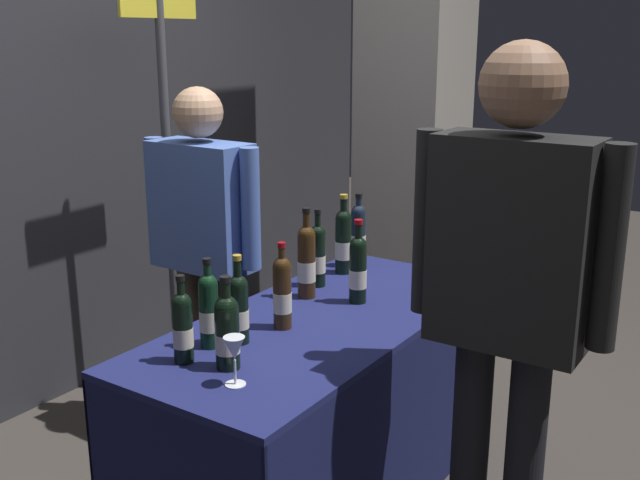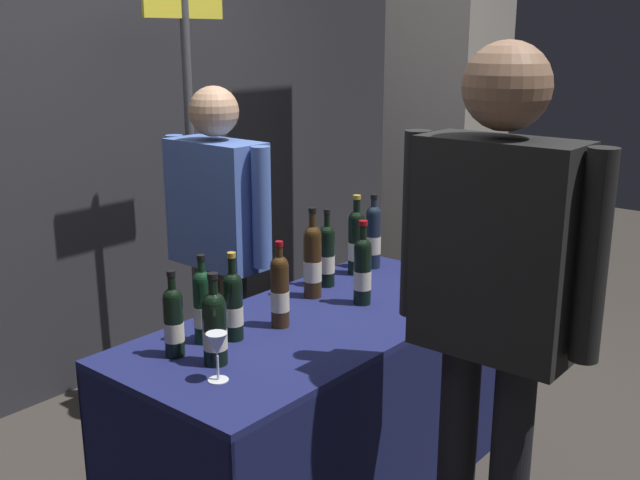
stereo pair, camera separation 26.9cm
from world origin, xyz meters
name	(u,v)px [view 1 (the left image)]	position (x,y,z in m)	size (l,w,h in m)	color
back_partition	(26,102)	(0.00, 1.64, 1.48)	(5.55, 0.12, 2.96)	#2D2D33
concrete_pillar	(416,51)	(1.80, 0.55, 1.69)	(0.52, 0.52, 3.38)	gray
tasting_table	(320,376)	(0.00, 0.00, 0.53)	(1.60, 0.72, 0.76)	#191E51
featured_wine_bottle	(183,326)	(-0.56, 0.15, 0.89)	(0.07, 0.07, 0.29)	black
display_bottle_0	(318,255)	(0.30, 0.21, 0.90)	(0.07, 0.07, 0.33)	black
display_bottle_1	(306,260)	(0.16, 0.17, 0.92)	(0.07, 0.07, 0.37)	#38230F
display_bottle_2	(209,310)	(-0.43, 0.16, 0.90)	(0.07, 0.07, 0.31)	black
display_bottle_3	(282,292)	(-0.15, 0.06, 0.90)	(0.07, 0.07, 0.32)	#38230F
display_bottle_4	(227,331)	(-0.52, 0.00, 0.89)	(0.08, 0.08, 0.30)	black
display_bottle_5	(239,308)	(-0.34, 0.10, 0.89)	(0.07, 0.07, 0.31)	black
display_bottle_6	(343,240)	(0.51, 0.22, 0.91)	(0.07, 0.07, 0.35)	black
display_bottle_7	(358,235)	(0.63, 0.22, 0.91)	(0.07, 0.07, 0.34)	#192333
display_bottle_8	(358,268)	(0.22, -0.03, 0.90)	(0.07, 0.07, 0.33)	black
wine_glass_near_vendor	(234,350)	(-0.60, -0.10, 0.88)	(0.07, 0.07, 0.15)	silver
vendor_presenter	(203,233)	(0.18, 0.74, 0.95)	(0.22, 0.63, 1.57)	#4C4233
taster_foreground_right	(509,282)	(-0.12, -0.75, 1.08)	(0.24, 0.62, 1.77)	black
booth_signpost	(166,145)	(0.38, 1.13, 1.27)	(0.47, 0.04, 2.07)	#47474C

